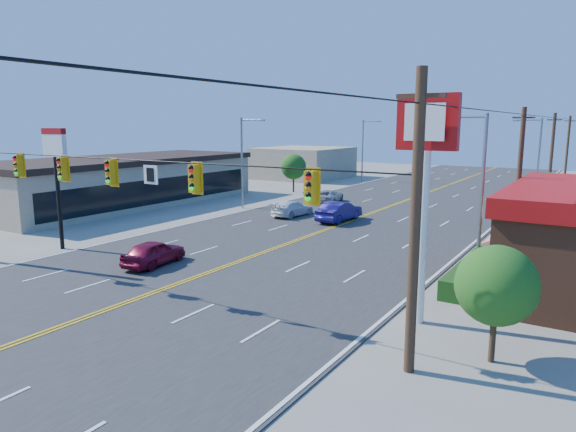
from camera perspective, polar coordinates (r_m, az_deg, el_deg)
The scene contains 21 objects.
ground at distance 23.16m, azimuth -16.43°, elevation -8.97°, with size 160.00×160.00×0.00m, color gray.
road at distance 38.84m, azimuth 6.16°, elevation -0.87°, with size 20.00×120.00×0.06m, color #2D2D30.
signal_span at distance 22.18m, azimuth -17.27°, elevation 3.13°, with size 24.32×0.34×9.00m.
kfc_pylon at distance 19.20m, azimuth 15.08°, elevation 5.69°, with size 2.20×0.36×8.50m.
strip_mall at distance 50.63m, azimuth -17.90°, elevation 3.80°, with size 10.40×26.40×4.40m.
pizza_hut_sign at distance 33.22m, azimuth -24.39°, elevation 5.39°, with size 1.90×0.30×6.85m.
streetlight_se at distance 29.05m, azimuth 20.43°, elevation 3.77°, with size 2.55×0.25×8.00m.
streetlight_ne at distance 52.71m, azimuth 25.88°, elevation 5.99°, with size 2.55×0.25×8.00m.
streetlight_sw at distance 45.59m, azimuth -4.95°, elevation 6.46°, with size 2.55×0.25×8.00m.
streetlight_nw at distance 68.14m, azimuth 8.45°, elevation 7.61°, with size 2.55×0.25×8.00m.
utility_pole_near at distance 32.77m, azimuth 24.25°, elevation 3.62°, with size 0.28×0.28×8.40m, color #47301E.
utility_pole_mid at distance 50.60m, azimuth 27.18°, elevation 5.39°, with size 0.28×0.28×8.40m, color #47301E.
utility_pole_far at distance 68.53m, azimuth 28.58°, elevation 6.24°, with size 0.28×0.28×8.40m, color #47301E.
tree_kfc_rear at distance 36.72m, azimuth 27.01°, elevation 2.02°, with size 2.94×2.94×4.41m.
tree_kfc_front at distance 17.23m, azimuth 22.15°, elevation -7.17°, with size 2.52×2.52×3.78m.
tree_west at distance 56.86m, azimuth 0.62°, elevation 5.49°, with size 2.80×2.80×4.20m.
bld_west_far at distance 72.47m, azimuth 1.69°, elevation 5.94°, with size 11.00×12.00×4.20m, color tan.
car_magenta at distance 28.14m, azimuth -14.67°, elevation -4.07°, with size 1.58×3.92×1.34m, color maroon.
car_blue at distance 39.62m, azimuth 5.71°, elevation 0.44°, with size 1.63×4.67×1.54m, color navy.
car_white at distance 41.75m, azimuth 0.48°, elevation 0.77°, with size 1.72×4.24×1.23m, color silver.
car_silver at distance 49.14m, azimuth 4.56°, elevation 2.14°, with size 1.98×4.29×1.19m, color #B7B8BD.
Camera 1 is at (16.63, -14.31, 7.42)m, focal length 32.00 mm.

